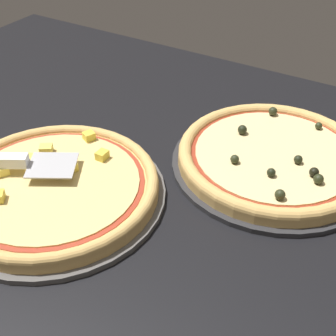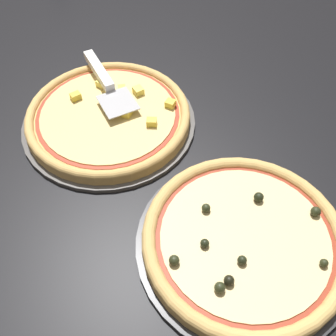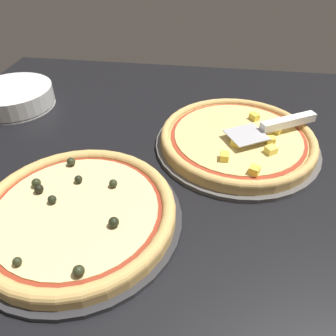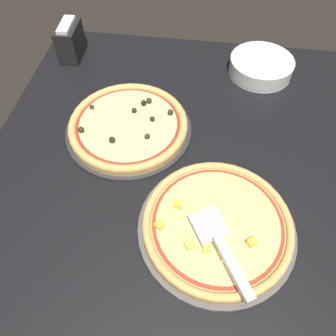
% 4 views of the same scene
% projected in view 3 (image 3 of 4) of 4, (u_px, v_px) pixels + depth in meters
% --- Properties ---
extents(ground_plane, '(1.50, 1.16, 0.04)m').
position_uv_depth(ground_plane, '(214.00, 175.00, 0.74)').
color(ground_plane, black).
extents(pizza_pan_front, '(0.39, 0.39, 0.01)m').
position_uv_depth(pizza_pan_front, '(236.00, 145.00, 0.79)').
color(pizza_pan_front, '#565451').
rests_on(pizza_pan_front, ground_plane).
extents(pizza_front, '(0.36, 0.36, 0.04)m').
position_uv_depth(pizza_front, '(237.00, 138.00, 0.77)').
color(pizza_front, '#DBAD60').
rests_on(pizza_front, pizza_pan_front).
extents(pizza_pan_back, '(0.38, 0.38, 0.01)m').
position_uv_depth(pizza_pan_back, '(79.00, 219.00, 0.60)').
color(pizza_pan_back, '#2D2D30').
rests_on(pizza_pan_back, ground_plane).
extents(pizza_back, '(0.36, 0.36, 0.04)m').
position_uv_depth(pizza_back, '(77.00, 212.00, 0.59)').
color(pizza_back, '#DBAD60').
rests_on(pizza_back, pizza_pan_back).
extents(serving_spatula, '(0.22, 0.16, 0.02)m').
position_uv_depth(serving_spatula, '(281.00, 124.00, 0.76)').
color(serving_spatula, '#B7B7BC').
rests_on(serving_spatula, pizza_front).
extents(plate_stack, '(0.22, 0.22, 0.06)m').
position_uv_depth(plate_stack, '(14.00, 97.00, 0.93)').
color(plate_stack, white).
rests_on(plate_stack, ground_plane).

